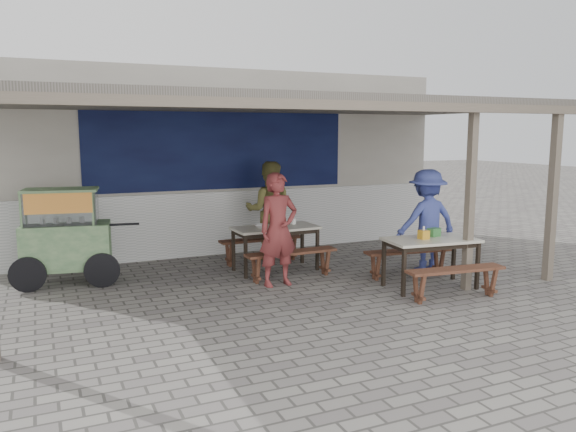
{
  "coord_description": "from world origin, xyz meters",
  "views": [
    {
      "loc": [
        -3.37,
        -7.22,
        2.32
      ],
      "look_at": [
        0.25,
        0.9,
        0.99
      ],
      "focal_mm": 35.0,
      "sensor_mm": 36.0,
      "label": 1
    }
  ],
  "objects_px": {
    "bench_left_street": "(291,258)",
    "patron_right_table": "(427,220)",
    "patron_wall_side": "(269,210)",
    "table_left": "(275,231)",
    "patron_street_side": "(278,230)",
    "table_right": "(431,244)",
    "bench_right_street": "(455,276)",
    "tissue_box": "(424,235)",
    "condiment_bowl": "(261,226)",
    "condiment_jar": "(294,221)",
    "bench_right_wall": "(408,257)",
    "vendor_cart": "(65,233)",
    "bench_left_wall": "(261,244)",
    "donation_box": "(434,232)"
  },
  "relations": [
    {
      "from": "table_right",
      "to": "patron_street_side",
      "type": "xyz_separation_m",
      "value": [
        -2.03,
        1.05,
        0.19
      ]
    },
    {
      "from": "condiment_jar",
      "to": "table_left",
      "type": "bearing_deg",
      "value": -162.2
    },
    {
      "from": "patron_street_side",
      "to": "patron_right_table",
      "type": "relative_size",
      "value": 1.01
    },
    {
      "from": "bench_left_street",
      "to": "bench_right_wall",
      "type": "distance_m",
      "value": 1.88
    },
    {
      "from": "bench_left_street",
      "to": "patron_street_side",
      "type": "height_order",
      "value": "patron_street_side"
    },
    {
      "from": "bench_left_street",
      "to": "patron_right_table",
      "type": "xyz_separation_m",
      "value": [
        2.31,
        -0.4,
        0.52
      ]
    },
    {
      "from": "table_left",
      "to": "donation_box",
      "type": "relative_size",
      "value": 7.63
    },
    {
      "from": "table_left",
      "to": "patron_street_side",
      "type": "bearing_deg",
      "value": -111.52
    },
    {
      "from": "patron_right_table",
      "to": "bench_right_street",
      "type": "bearing_deg",
      "value": 69.99
    },
    {
      "from": "table_left",
      "to": "patron_right_table",
      "type": "relative_size",
      "value": 0.84
    },
    {
      "from": "patron_street_side",
      "to": "condiment_jar",
      "type": "distance_m",
      "value": 1.23
    },
    {
      "from": "bench_left_street",
      "to": "bench_right_street",
      "type": "distance_m",
      "value": 2.54
    },
    {
      "from": "patron_street_side",
      "to": "donation_box",
      "type": "distance_m",
      "value": 2.37
    },
    {
      "from": "condiment_bowl",
      "to": "patron_wall_side",
      "type": "bearing_deg",
      "value": 60.15
    },
    {
      "from": "patron_right_table",
      "to": "donation_box",
      "type": "bearing_deg",
      "value": 63.04
    },
    {
      "from": "bench_left_wall",
      "to": "bench_right_wall",
      "type": "bearing_deg",
      "value": -48.09
    },
    {
      "from": "table_right",
      "to": "tissue_box",
      "type": "distance_m",
      "value": 0.19
    },
    {
      "from": "patron_wall_side",
      "to": "patron_right_table",
      "type": "xyz_separation_m",
      "value": [
        2.08,
        -1.9,
        -0.04
      ]
    },
    {
      "from": "bench_right_street",
      "to": "condiment_jar",
      "type": "xyz_separation_m",
      "value": [
        -1.25,
        2.69,
        0.46
      ]
    },
    {
      "from": "bench_left_wall",
      "to": "condiment_bowl",
      "type": "height_order",
      "value": "condiment_bowl"
    },
    {
      "from": "bench_left_street",
      "to": "condiment_bowl",
      "type": "xyz_separation_m",
      "value": [
        -0.26,
        0.65,
        0.44
      ]
    },
    {
      "from": "bench_left_wall",
      "to": "condiment_jar",
      "type": "xyz_separation_m",
      "value": [
        0.41,
        -0.49,
        0.46
      ]
    },
    {
      "from": "patron_wall_side",
      "to": "bench_right_street",
      "type": "bearing_deg",
      "value": 134.35
    },
    {
      "from": "table_right",
      "to": "donation_box",
      "type": "relative_size",
      "value": 7.54
    },
    {
      "from": "bench_right_street",
      "to": "donation_box",
      "type": "distance_m",
      "value": 0.94
    },
    {
      "from": "table_left",
      "to": "bench_left_street",
      "type": "distance_m",
      "value": 0.7
    },
    {
      "from": "tissue_box",
      "to": "patron_right_table",
      "type": "bearing_deg",
      "value": 50.08
    },
    {
      "from": "table_right",
      "to": "patron_wall_side",
      "type": "relative_size",
      "value": 0.79
    },
    {
      "from": "patron_wall_side",
      "to": "bench_left_street",
      "type": "bearing_deg",
      "value": 103.68
    },
    {
      "from": "bench_left_street",
      "to": "patron_street_side",
      "type": "distance_m",
      "value": 0.67
    },
    {
      "from": "bench_right_wall",
      "to": "condiment_bowl",
      "type": "distance_m",
      "value": 2.45
    },
    {
      "from": "patron_right_table",
      "to": "vendor_cart",
      "type": "bearing_deg",
      "value": -11.37
    },
    {
      "from": "table_left",
      "to": "bench_right_wall",
      "type": "relative_size",
      "value": 0.98
    },
    {
      "from": "vendor_cart",
      "to": "tissue_box",
      "type": "distance_m",
      "value": 5.42
    },
    {
      "from": "bench_left_street",
      "to": "condiment_bowl",
      "type": "bearing_deg",
      "value": 110.6
    },
    {
      "from": "table_right",
      "to": "bench_left_street",
      "type": "bearing_deg",
      "value": 148.39
    },
    {
      "from": "bench_right_street",
      "to": "condiment_bowl",
      "type": "bearing_deg",
      "value": 132.07
    },
    {
      "from": "patron_wall_side",
      "to": "tissue_box",
      "type": "relative_size",
      "value": 13.72
    },
    {
      "from": "patron_right_table",
      "to": "donation_box",
      "type": "height_order",
      "value": "patron_right_table"
    },
    {
      "from": "table_left",
      "to": "bench_left_street",
      "type": "height_order",
      "value": "table_left"
    },
    {
      "from": "patron_right_table",
      "to": "bench_left_street",
      "type": "bearing_deg",
      "value": -5.79
    },
    {
      "from": "table_right",
      "to": "patron_street_side",
      "type": "distance_m",
      "value": 2.29
    },
    {
      "from": "bench_left_wall",
      "to": "tissue_box",
      "type": "xyz_separation_m",
      "value": [
        1.6,
        -2.52,
        0.48
      ]
    },
    {
      "from": "vendor_cart",
      "to": "patron_wall_side",
      "type": "bearing_deg",
      "value": 15.36
    },
    {
      "from": "bench_right_wall",
      "to": "patron_right_table",
      "type": "xyz_separation_m",
      "value": [
        0.55,
        0.27,
        0.52
      ]
    },
    {
      "from": "table_left",
      "to": "vendor_cart",
      "type": "xyz_separation_m",
      "value": [
        -3.26,
        0.52,
        0.13
      ]
    },
    {
      "from": "bench_left_street",
      "to": "condiment_jar",
      "type": "distance_m",
      "value": 0.95
    },
    {
      "from": "bench_left_wall",
      "to": "patron_street_side",
      "type": "relative_size",
      "value": 0.88
    },
    {
      "from": "table_left",
      "to": "condiment_jar",
      "type": "xyz_separation_m",
      "value": [
        0.39,
        0.13,
        0.13
      ]
    },
    {
      "from": "bench_right_street",
      "to": "bench_right_wall",
      "type": "bearing_deg",
      "value": 90.0
    }
  ]
}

